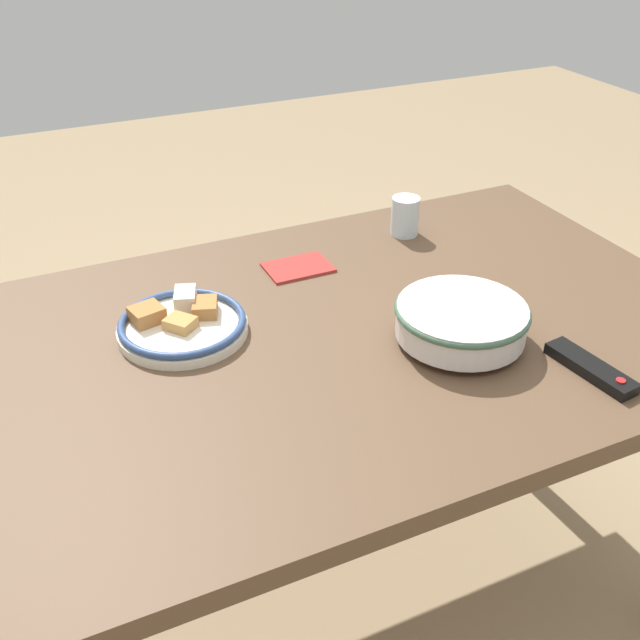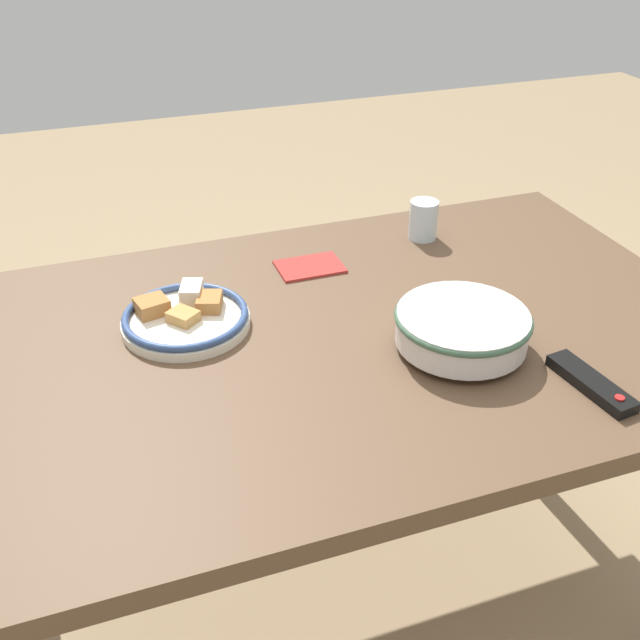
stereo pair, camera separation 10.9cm
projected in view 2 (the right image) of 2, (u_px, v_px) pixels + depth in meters
ground_plane at (332, 598)px, 1.82m from camera, size 8.00×8.00×0.00m
dining_table at (336, 368)px, 1.45m from camera, size 1.50×0.93×0.78m
noodle_bowl at (462, 328)px, 1.34m from camera, size 0.25×0.25×0.07m
food_plate at (185, 317)px, 1.42m from camera, size 0.24×0.24×0.05m
tv_remote at (591, 383)px, 1.26m from camera, size 0.07×0.18×0.02m
drinking_glass at (423, 220)px, 1.73m from camera, size 0.07×0.07×0.09m
folded_napkin at (310, 267)px, 1.63m from camera, size 0.14×0.10×0.01m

